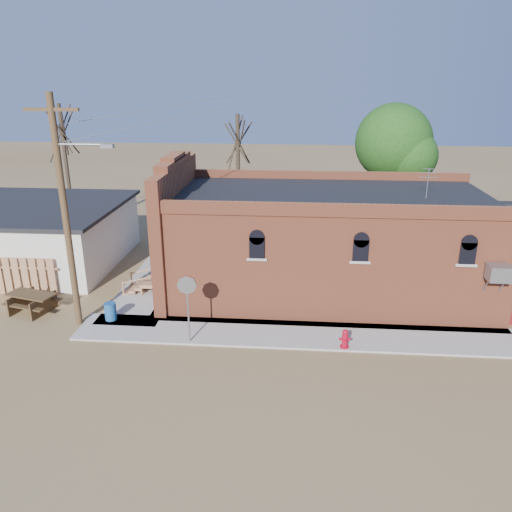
# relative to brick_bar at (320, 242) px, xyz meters

# --- Properties ---
(ground) EXTENTS (120.00, 120.00, 0.00)m
(ground) POSITION_rel_brick_bar_xyz_m (-1.64, -5.49, -2.34)
(ground) COLOR brown
(ground) RESTS_ON ground
(sidewalk_south) EXTENTS (19.00, 2.20, 0.08)m
(sidewalk_south) POSITION_rel_brick_bar_xyz_m (-0.14, -4.59, -2.30)
(sidewalk_south) COLOR #9E9991
(sidewalk_south) RESTS_ON ground
(sidewalk_west) EXTENTS (2.60, 10.00, 0.08)m
(sidewalk_west) POSITION_rel_brick_bar_xyz_m (-7.94, 0.51, -2.30)
(sidewalk_west) COLOR #9E9991
(sidewalk_west) RESTS_ON ground
(brick_bar) EXTENTS (16.40, 7.97, 6.30)m
(brick_bar) POSITION_rel_brick_bar_xyz_m (0.00, 0.00, 0.00)
(brick_bar) COLOR #AD5435
(brick_bar) RESTS_ON ground
(wood_fence) EXTENTS (5.20, 0.10, 1.80)m
(wood_fence) POSITION_rel_brick_bar_xyz_m (-14.44, -1.69, -1.44)
(wood_fence) COLOR #B1774F
(wood_fence) RESTS_ON ground
(utility_pole) EXTENTS (3.12, 0.26, 9.00)m
(utility_pole) POSITION_rel_brick_bar_xyz_m (-9.79, -4.29, 2.43)
(utility_pole) COLOR #442E1B
(utility_pole) RESTS_ON ground
(tree_bare_near) EXTENTS (2.80, 2.80, 7.65)m
(tree_bare_near) POSITION_rel_brick_bar_xyz_m (-4.64, 7.51, 3.62)
(tree_bare_near) COLOR #3F2F24
(tree_bare_near) RESTS_ON ground
(tree_bare_far) EXTENTS (2.80, 2.80, 8.16)m
(tree_bare_far) POSITION_rel_brick_bar_xyz_m (-15.64, 8.51, 4.02)
(tree_bare_far) COLOR #3F2F24
(tree_bare_far) RESTS_ON ground
(tree_leafy) EXTENTS (4.40, 4.40, 8.15)m
(tree_leafy) POSITION_rel_brick_bar_xyz_m (4.36, 8.01, 3.59)
(tree_leafy) COLOR #3F2F24
(tree_leafy) RESTS_ON ground
(fire_hydrant) EXTENTS (0.42, 0.41, 0.73)m
(fire_hydrant) POSITION_rel_brick_bar_xyz_m (0.75, -5.50, -1.90)
(fire_hydrant) COLOR #A5091E
(fire_hydrant) RESTS_ON sidewalk_south
(stop_sign) EXTENTS (0.72, 0.15, 2.66)m
(stop_sign) POSITION_rel_brick_bar_xyz_m (-5.03, -5.49, -0.22)
(stop_sign) COLOR gray
(stop_sign) RESTS_ON sidewalk_south
(trash_barrel) EXTENTS (0.48, 0.48, 0.73)m
(trash_barrel) POSITION_rel_brick_bar_xyz_m (-8.62, -3.99, -1.90)
(trash_barrel) COLOR #1B4E88
(trash_barrel) RESTS_ON sidewalk_west
(picnic_table) EXTENTS (2.34, 1.98, 0.84)m
(picnic_table) POSITION_rel_brick_bar_xyz_m (-12.24, -3.41, -1.79)
(picnic_table) COLOR #46321C
(picnic_table) RESTS_ON ground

